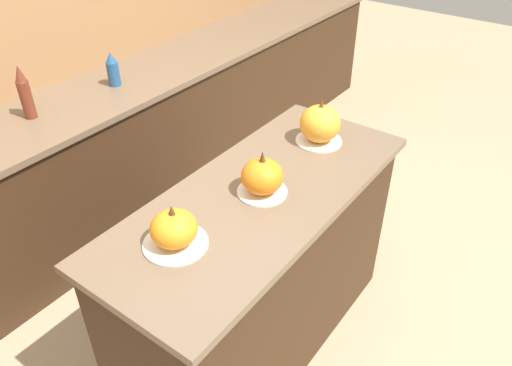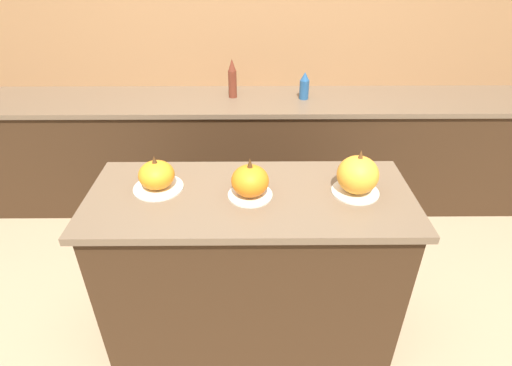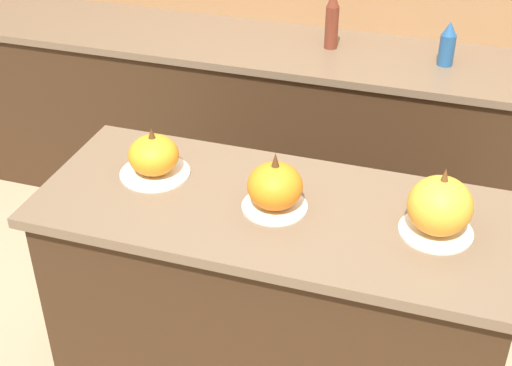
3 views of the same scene
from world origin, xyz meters
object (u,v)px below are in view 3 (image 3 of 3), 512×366
pumpkin_cake_center (274,187)px  pumpkin_cake_right (440,207)px  bottle_tall (332,20)px  bottle_short (447,44)px  pumpkin_cake_left (154,157)px

pumpkin_cake_center → pumpkin_cake_right: size_ratio=0.92×
bottle_tall → bottle_short: size_ratio=1.43×
pumpkin_cake_left → bottle_tall: 1.35m
bottle_short → pumpkin_cake_center: bearing=-106.4°
pumpkin_cake_center → bottle_tall: bearing=95.5°
bottle_tall → bottle_short: bottle_tall is taller
pumpkin_cake_center → bottle_tall: size_ratio=0.71×
pumpkin_cake_right → bottle_tall: 1.49m
pumpkin_cake_center → bottle_tall: 1.39m
pumpkin_cake_left → bottle_tall: (0.29, 1.32, 0.04)m
pumpkin_cake_right → pumpkin_cake_center: bearing=-177.3°
bottle_tall → pumpkin_cake_center: bearing=-84.5°
pumpkin_cake_center → bottle_tall: (-0.13, 1.38, 0.03)m
pumpkin_cake_left → bottle_tall: size_ratio=0.81×
pumpkin_cake_left → bottle_short: 1.52m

